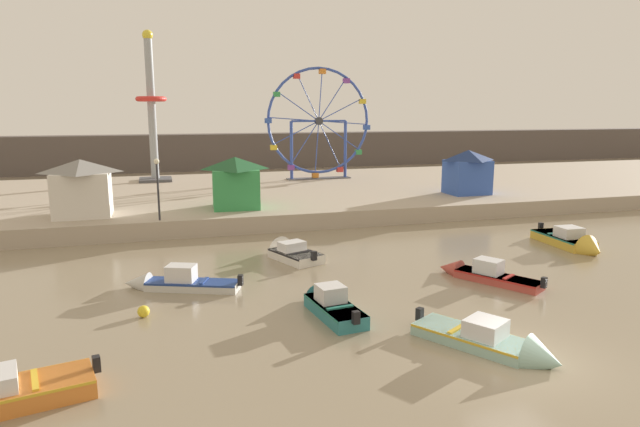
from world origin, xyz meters
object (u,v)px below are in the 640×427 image
object	(u,v)px
motorboat_white_red_stripe	(288,252)
motorboat_seafoam	(498,344)
motorboat_teal_painted	(328,303)
promenade_lamp_near	(158,180)
mooring_buoy_orange	(144,311)
drop_tower_steel_tower	(152,115)
carnival_booth_green_kiosk	(235,181)
motorboat_mustard_yellow	(573,242)
motorboat_pale_grey	(174,282)
ferris_wheel_blue_frame	(319,123)
motorboat_faded_red	(481,273)
carnival_booth_white_ticket	(82,187)
carnival_booth_blue_tent	(467,171)

from	to	relation	value
motorboat_white_red_stripe	motorboat_seafoam	bearing A→B (deg)	175.38
motorboat_white_red_stripe	motorboat_teal_painted	bearing A→B (deg)	156.64
promenade_lamp_near	mooring_buoy_orange	bearing A→B (deg)	-93.19
drop_tower_steel_tower	carnival_booth_green_kiosk	size ratio (longest dim) A/B	3.79
motorboat_mustard_yellow	motorboat_pale_grey	xyz separation A→B (m)	(-21.10, -1.01, -0.05)
carnival_booth_green_kiosk	ferris_wheel_blue_frame	bearing A→B (deg)	58.21
motorboat_faded_red	carnival_booth_white_ticket	world-z (taller)	carnival_booth_white_ticket
motorboat_mustard_yellow	carnival_booth_white_ticket	bearing A→B (deg)	-111.60
ferris_wheel_blue_frame	motorboat_white_red_stripe	bearing A→B (deg)	-110.04
motorboat_pale_grey	mooring_buoy_orange	world-z (taller)	motorboat_pale_grey
motorboat_seafoam	carnival_booth_green_kiosk	size ratio (longest dim) A/B	1.38
motorboat_mustard_yellow	carnival_booth_blue_tent	distance (m)	12.99
ferris_wheel_blue_frame	drop_tower_steel_tower	world-z (taller)	drop_tower_steel_tower
drop_tower_steel_tower	mooring_buoy_orange	xyz separation A→B (m)	(-0.50, -31.34, -6.73)
motorboat_seafoam	carnival_booth_green_kiosk	bearing A→B (deg)	162.15
motorboat_teal_painted	mooring_buoy_orange	size ratio (longest dim) A/B	9.69
motorboat_faded_red	carnival_booth_blue_tent	bearing A→B (deg)	-59.69
carnival_booth_blue_tent	promenade_lamp_near	xyz separation A→B (m)	(-22.60, -3.94, 0.65)
motorboat_teal_painted	ferris_wheel_blue_frame	world-z (taller)	ferris_wheel_blue_frame
carnival_booth_blue_tent	carnival_booth_green_kiosk	world-z (taller)	carnival_booth_blue_tent
carnival_booth_green_kiosk	mooring_buoy_orange	xyz separation A→B (m)	(-5.58, -15.69, -2.60)
motorboat_teal_painted	motorboat_faded_red	size ratio (longest dim) A/B	0.92
motorboat_mustard_yellow	motorboat_white_red_stripe	xyz separation A→B (m)	(-15.35, 2.50, -0.06)
promenade_lamp_near	drop_tower_steel_tower	bearing A→B (deg)	90.66
ferris_wheel_blue_frame	carnival_booth_green_kiosk	world-z (taller)	ferris_wheel_blue_frame
motorboat_teal_painted	motorboat_white_red_stripe	bearing A→B (deg)	-9.00
motorboat_mustard_yellow	promenade_lamp_near	world-z (taller)	promenade_lamp_near
motorboat_teal_painted	mooring_buoy_orange	xyz separation A→B (m)	(-6.63, 1.38, -0.12)
motorboat_mustard_yellow	motorboat_teal_painted	distance (m)	16.56
motorboat_teal_painted	drop_tower_steel_tower	xyz separation A→B (m)	(-6.14, 32.72, 6.60)
motorboat_seafoam	mooring_buoy_orange	xyz separation A→B (m)	(-10.71, 6.21, -0.06)
motorboat_pale_grey	drop_tower_steel_tower	size ratio (longest dim) A/B	0.38
promenade_lamp_near	mooring_buoy_orange	world-z (taller)	promenade_lamp_near
carnival_booth_green_kiosk	promenade_lamp_near	world-z (taller)	promenade_lamp_near
motorboat_teal_painted	carnival_booth_white_ticket	size ratio (longest dim) A/B	1.21
carnival_booth_blue_tent	carnival_booth_green_kiosk	bearing A→B (deg)	-177.24
motorboat_teal_painted	promenade_lamp_near	world-z (taller)	promenade_lamp_near
ferris_wheel_blue_frame	carnival_booth_blue_tent	distance (m)	14.94
motorboat_mustard_yellow	carnival_booth_blue_tent	world-z (taller)	carnival_booth_blue_tent
promenade_lamp_near	mooring_buoy_orange	distance (m)	13.19
motorboat_teal_painted	motorboat_faded_red	world-z (taller)	motorboat_teal_painted
motorboat_faded_red	ferris_wheel_blue_frame	xyz separation A→B (m)	(0.68, 28.23, 5.87)
motorboat_seafoam	mooring_buoy_orange	distance (m)	12.38
motorboat_white_red_stripe	mooring_buoy_orange	world-z (taller)	motorboat_white_red_stripe
promenade_lamp_near	ferris_wheel_blue_frame	bearing A→B (deg)	48.04
drop_tower_steel_tower	carnival_booth_white_ticket	distance (m)	16.96
motorboat_mustard_yellow	drop_tower_steel_tower	world-z (taller)	drop_tower_steel_tower
motorboat_teal_painted	drop_tower_steel_tower	bearing A→B (deg)	3.85
motorboat_white_red_stripe	promenade_lamp_near	bearing A→B (deg)	23.69
motorboat_faded_red	carnival_booth_white_ticket	bearing A→B (deg)	19.54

